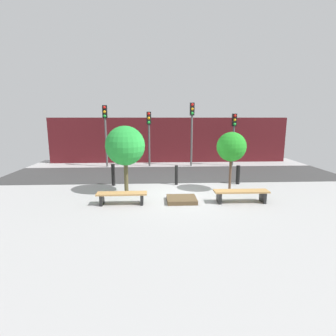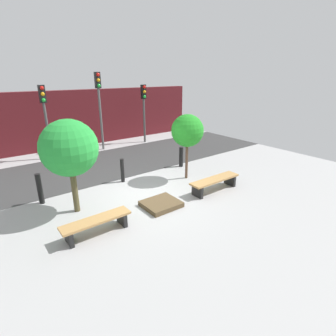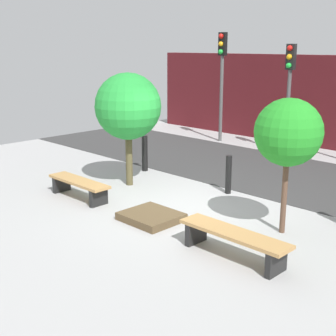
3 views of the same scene
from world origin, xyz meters
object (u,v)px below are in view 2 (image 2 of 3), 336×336
(tree_behind_right_bench, at_px, (187,131))
(bollard_center, at_px, (181,157))
(bollard_far_left, at_px, (40,189))
(bollard_left, at_px, (122,170))
(tree_behind_left_bench, at_px, (69,148))
(traffic_light_mid_west, at_px, (45,109))
(bench_right, at_px, (215,182))
(planter_bed, at_px, (161,204))
(traffic_light_east, at_px, (144,103))
(traffic_light_mid_east, at_px, (99,98))
(bench_left, at_px, (97,223))

(tree_behind_right_bench, xyz_separation_m, bollard_center, (0.72, 1.17, -1.44))
(bollard_far_left, bearing_deg, bollard_left, 0.00)
(tree_behind_right_bench, distance_m, bollard_center, 1.99)
(tree_behind_left_bench, height_order, traffic_light_mid_west, traffic_light_mid_west)
(bench_right, relative_size, bollard_center, 2.27)
(tree_behind_right_bench, height_order, bollard_left, tree_behind_right_bench)
(planter_bed, bearing_deg, tree_behind_left_bench, 149.11)
(tree_behind_right_bench, distance_m, bollard_far_left, 5.37)
(traffic_light_east, bearing_deg, traffic_light_mid_west, 180.00)
(tree_behind_right_bench, relative_size, traffic_light_mid_east, 0.63)
(bench_right, relative_size, tree_behind_right_bench, 0.80)
(bench_left, relative_size, traffic_light_mid_east, 0.45)
(bollard_center, xyz_separation_m, traffic_light_mid_east, (-1.55, 4.70, 2.28))
(tree_behind_left_bench, xyz_separation_m, traffic_light_east, (6.18, 5.88, 0.35))
(bench_left, bearing_deg, bench_right, -0.46)
(bollard_left, distance_m, traffic_light_east, 6.45)
(bench_right, bearing_deg, traffic_light_mid_west, 115.89)
(bollard_left, bearing_deg, traffic_light_mid_east, 74.13)
(bench_right, relative_size, traffic_light_east, 0.60)
(traffic_light_east, bearing_deg, planter_bed, -119.22)
(planter_bed, distance_m, tree_behind_right_bench, 3.10)
(bollard_far_left, bearing_deg, traffic_light_mid_west, 71.79)
(bench_right, bearing_deg, bollard_center, 75.44)
(traffic_light_east, bearing_deg, tree_behind_left_bench, -136.45)
(planter_bed, height_order, traffic_light_mid_west, traffic_light_mid_west)
(bollard_far_left, height_order, traffic_light_east, traffic_light_east)
(planter_bed, distance_m, bollard_far_left, 3.82)
(bollard_left, bearing_deg, bench_right, -50.92)
(planter_bed, relative_size, tree_behind_right_bench, 0.44)
(traffic_light_mid_west, distance_m, traffic_light_mid_east, 2.70)
(traffic_light_mid_west, distance_m, traffic_light_east, 5.35)
(bollard_center, bearing_deg, bench_left, -152.15)
(tree_behind_left_bench, distance_m, tree_behind_right_bench, 4.34)
(bench_left, height_order, planter_bed, bench_left)
(tree_behind_left_bench, height_order, bollard_left, tree_behind_left_bench)
(traffic_light_east, bearing_deg, tree_behind_right_bench, -107.42)
(bench_left, distance_m, planter_bed, 2.19)
(bollard_center, bearing_deg, bollard_far_left, 180.00)
(planter_bed, xyz_separation_m, bollard_far_left, (-2.89, 2.47, 0.42))
(bench_right, height_order, planter_bed, bench_right)
(tree_behind_right_bench, relative_size, bollard_left, 2.75)
(bollard_far_left, distance_m, bollard_center, 5.77)
(bench_left, distance_m, bollard_left, 3.44)
(traffic_light_mid_west, xyz_separation_m, traffic_light_east, (5.35, -0.00, -0.07))
(bollard_center, distance_m, traffic_light_east, 5.18)
(planter_bed, distance_m, tree_behind_left_bench, 3.14)
(bollard_left, xyz_separation_m, traffic_light_mid_east, (1.34, 4.70, 2.27))
(tree_behind_left_bench, bearing_deg, traffic_light_mid_west, 81.95)
(planter_bed, xyz_separation_m, bollard_center, (2.89, 2.47, 0.36))
(bench_left, relative_size, traffic_light_mid_west, 0.53)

